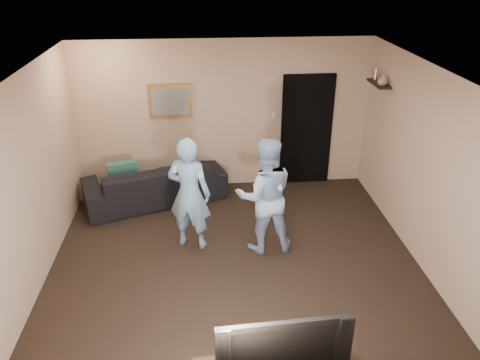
{
  "coord_description": "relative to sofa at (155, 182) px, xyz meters",
  "views": [
    {
      "loc": [
        -0.38,
        -5.18,
        3.87
      ],
      "look_at": [
        0.09,
        0.3,
        1.15
      ],
      "focal_mm": 35.0,
      "sensor_mm": 36.0,
      "label": 1
    }
  ],
  "objects": [
    {
      "name": "ground",
      "position": [
        1.21,
        -1.97,
        -0.34
      ],
      "size": [
        5.0,
        5.0,
        0.0
      ],
      "primitive_type": "plane",
      "color": "black",
      "rests_on": "ground"
    },
    {
      "name": "ceiling",
      "position": [
        1.21,
        -1.97,
        2.26
      ],
      "size": [
        5.0,
        5.0,
        0.04
      ],
      "primitive_type": "cube",
      "color": "silver",
      "rests_on": "wall_back"
    },
    {
      "name": "wall_back",
      "position": [
        1.21,
        0.53,
        0.96
      ],
      "size": [
        5.0,
        0.04,
        2.6
      ],
      "primitive_type": "cube",
      "color": "tan",
      "rests_on": "ground"
    },
    {
      "name": "wall_front",
      "position": [
        1.21,
        -4.47,
        0.96
      ],
      "size": [
        5.0,
        0.04,
        2.6
      ],
      "primitive_type": "cube",
      "color": "tan",
      "rests_on": "ground"
    },
    {
      "name": "wall_left",
      "position": [
        -1.29,
        -1.97,
        0.96
      ],
      "size": [
        0.04,
        5.0,
        2.6
      ],
      "primitive_type": "cube",
      "color": "tan",
      "rests_on": "ground"
    },
    {
      "name": "wall_right",
      "position": [
        3.71,
        -1.97,
        0.96
      ],
      "size": [
        0.04,
        5.0,
        2.6
      ],
      "primitive_type": "cube",
      "color": "tan",
      "rests_on": "ground"
    },
    {
      "name": "sofa",
      "position": [
        0.0,
        0.0,
        0.0
      ],
      "size": [
        2.49,
        1.6,
        0.68
      ],
      "primitive_type": "imported",
      "rotation": [
        0.0,
        0.0,
        3.47
      ],
      "color": "black",
      "rests_on": "ground"
    },
    {
      "name": "throw_pillow",
      "position": [
        -0.51,
        0.0,
        0.14
      ],
      "size": [
        0.51,
        0.28,
        0.48
      ],
      "primitive_type": "cube",
      "rotation": [
        0.0,
        0.0,
        0.27
      ],
      "color": "#194D45",
      "rests_on": "sofa"
    },
    {
      "name": "painting_frame",
      "position": [
        0.31,
        0.51,
        1.26
      ],
      "size": [
        0.72,
        0.05,
        0.57
      ],
      "primitive_type": "cube",
      "color": "olive",
      "rests_on": "wall_back"
    },
    {
      "name": "painting_canvas",
      "position": [
        0.31,
        0.48,
        1.26
      ],
      "size": [
        0.62,
        0.01,
        0.47
      ],
      "primitive_type": "cube",
      "color": "slate",
      "rests_on": "painting_frame"
    },
    {
      "name": "doorway",
      "position": [
        2.66,
        0.5,
        0.66
      ],
      "size": [
        0.9,
        0.06,
        2.0
      ],
      "primitive_type": "cube",
      "color": "black",
      "rests_on": "ground"
    },
    {
      "name": "light_switch",
      "position": [
        2.06,
        0.51,
        0.96
      ],
      "size": [
        0.08,
        0.02,
        0.12
      ],
      "primitive_type": "cube",
      "color": "silver",
      "rests_on": "wall_back"
    },
    {
      "name": "wall_shelf",
      "position": [
        3.6,
        -0.17,
        1.65
      ],
      "size": [
        0.2,
        0.6,
        0.03
      ],
      "primitive_type": "cube",
      "color": "black",
      "rests_on": "wall_right"
    },
    {
      "name": "shelf_vase",
      "position": [
        3.6,
        -0.3,
        1.75
      ],
      "size": [
        0.16,
        0.16,
        0.16
      ],
      "primitive_type": "imported",
      "rotation": [
        0.0,
        0.0,
        -0.03
      ],
      "color": "#A6A5AA",
      "rests_on": "wall_shelf"
    },
    {
      "name": "shelf_figurine",
      "position": [
        3.6,
        0.01,
        1.76
      ],
      "size": [
        0.06,
        0.06,
        0.18
      ],
      "primitive_type": "cylinder",
      "color": "silver",
      "rests_on": "wall_shelf"
    },
    {
      "name": "television",
      "position": [
        1.44,
        -4.23,
        0.52
      ],
      "size": [
        1.16,
        0.21,
        0.66
      ],
      "primitive_type": "imported",
      "rotation": [
        0.0,
        0.0,
        0.05
      ],
      "color": "black",
      "rests_on": "tv_console"
    },
    {
      "name": "wii_player_left",
      "position": [
        0.62,
        -1.4,
        0.49
      ],
      "size": [
        0.7,
        0.57,
        1.66
      ],
      "color": "#7FB2DC",
      "rests_on": "ground"
    },
    {
      "name": "wii_player_right",
      "position": [
        1.65,
        -1.56,
        0.5
      ],
      "size": [
        0.84,
        0.67,
        1.68
      ],
      "color": "#9CBBE3",
      "rests_on": "ground"
    }
  ]
}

